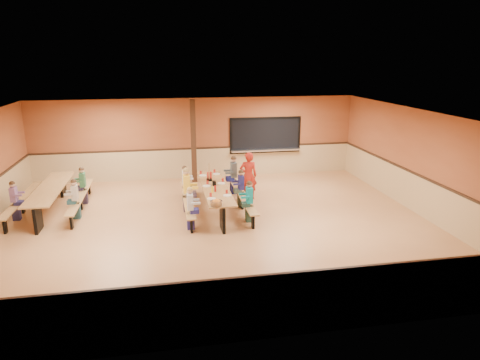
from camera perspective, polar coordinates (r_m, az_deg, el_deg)
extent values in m
plane|color=#A1673D|center=(11.77, -3.35, -6.09)|extent=(12.00, 12.00, 0.00)
cube|color=brown|center=(16.14, -5.67, 5.53)|extent=(12.00, 0.04, 3.00)
cube|color=brown|center=(6.65, 1.92, -10.15)|extent=(12.00, 0.04, 3.00)
cube|color=brown|center=(13.38, 22.97, 2.12)|extent=(0.04, 10.00, 3.00)
cube|color=white|center=(10.99, -3.61, 8.55)|extent=(12.00, 10.00, 0.04)
cube|color=black|center=(16.52, 3.40, 6.00)|extent=(2.60, 0.06, 1.20)
cube|color=silver|center=(16.54, 3.44, 4.00)|extent=(2.70, 0.28, 0.06)
cube|color=#311C10|center=(15.54, -6.22, 5.11)|extent=(0.18, 0.18, 3.00)
cube|color=#A37440|center=(12.68, -3.36, -0.99)|extent=(0.75, 3.60, 0.04)
cube|color=black|center=(11.34, -2.35, -5.04)|extent=(0.08, 0.60, 0.70)
cube|color=black|center=(14.26, -4.11, -0.61)|extent=(0.08, 0.60, 0.70)
cube|color=#A37440|center=(12.70, -7.04, -2.42)|extent=(0.26, 3.60, 0.04)
cube|color=black|center=(12.77, -7.00, -3.38)|extent=(0.06, 0.18, 0.41)
cube|color=#A37440|center=(12.88, 0.31, -2.02)|extent=(0.26, 3.60, 0.04)
cube|color=black|center=(12.96, 0.30, -2.96)|extent=(0.06, 0.18, 0.41)
cube|color=#A37440|center=(13.79, -23.98, -0.97)|extent=(0.75, 3.60, 0.04)
cube|color=black|center=(12.47, -25.35, -4.65)|extent=(0.08, 0.60, 0.70)
cube|color=black|center=(15.34, -22.55, -0.62)|extent=(0.08, 0.60, 0.70)
cube|color=#A37440|center=(14.09, -27.10, -2.24)|extent=(0.26, 3.60, 0.04)
cube|color=black|center=(14.16, -26.98, -3.11)|extent=(0.06, 0.18, 0.41)
cube|color=#A37440|center=(13.70, -20.49, -1.96)|extent=(0.26, 3.60, 0.04)
cube|color=black|center=(13.76, -20.40, -2.85)|extent=(0.06, 0.18, 0.41)
imported|color=#A61E13|center=(13.69, 1.12, 0.57)|extent=(0.58, 0.40, 1.55)
cylinder|color=#B12217|center=(13.46, -4.10, 0.59)|extent=(0.16, 0.16, 0.22)
cube|color=black|center=(12.79, -3.46, -0.43)|extent=(0.10, 0.14, 0.13)
cylinder|color=yellow|center=(12.11, -3.72, -1.29)|extent=(0.06, 0.06, 0.17)
cylinder|color=#B2140F|center=(12.20, -3.31, -1.16)|extent=(0.06, 0.06, 0.17)
cube|color=black|center=(13.29, -4.12, 0.03)|extent=(0.16, 0.16, 0.06)
cube|color=#A37440|center=(13.22, -4.15, 1.20)|extent=(0.02, 0.09, 0.50)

